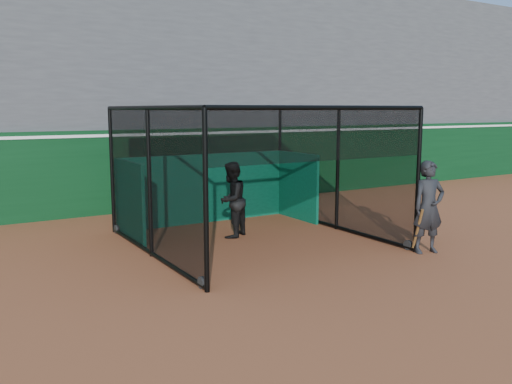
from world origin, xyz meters
TOP-DOWN VIEW (x-y plane):
  - ground at (0.00, 0.00)m, footprint 120.00×120.00m
  - outfield_wall at (0.00, 8.50)m, footprint 50.00×0.50m
  - grandstand at (0.00, 12.27)m, footprint 50.00×7.85m
  - batting_cage at (0.77, 3.23)m, footprint 5.18×5.47m
  - batter at (0.53, 3.87)m, footprint 1.14×1.09m
  - on_deck_player at (3.49, 0.36)m, footprint 0.83×0.65m

SIDE VIEW (x-z plane):
  - ground at x=0.00m, z-range 0.00..0.00m
  - batter at x=0.53m, z-range 0.00..1.86m
  - on_deck_player at x=3.49m, z-range 0.00..2.02m
  - outfield_wall at x=0.00m, z-range 0.04..2.54m
  - batting_cage at x=0.77m, z-range 0.00..3.14m
  - grandstand at x=0.00m, z-range 0.00..8.95m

